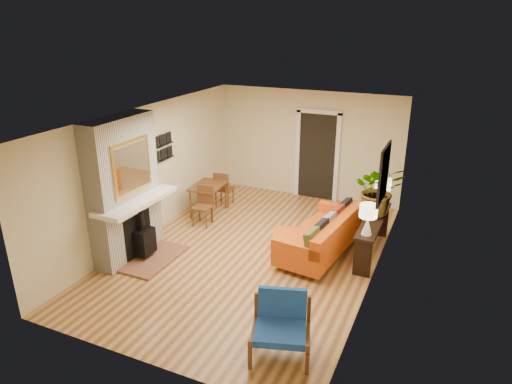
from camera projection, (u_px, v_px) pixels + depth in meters
room_shell at (325, 157)px, 10.20m from camera, size 6.50×6.50×6.50m
fireplace at (126, 193)px, 8.11m from camera, size 1.09×1.68×2.60m
sofa at (324, 236)px, 8.46m from camera, size 1.18×2.23×0.84m
ottoman at (291, 241)px, 8.60m from camera, size 0.85×0.85×0.35m
blue_chair at (281, 321)px, 5.97m from camera, size 0.95×0.94×0.80m
dining_table at (211, 191)px, 10.13m from camera, size 0.74×1.58×0.84m
console_table at (373, 226)px, 8.36m from camera, size 0.34×1.85×0.72m
lamp_near at (368, 216)px, 7.59m from camera, size 0.30×0.30×0.54m
lamp_far at (383, 189)px, 8.81m from camera, size 0.30×0.30×0.54m
houseplant at (378, 190)px, 8.34m from camera, size 1.10×1.03×0.98m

